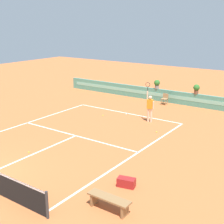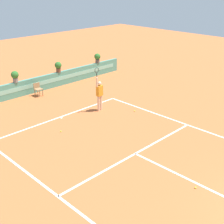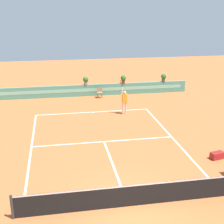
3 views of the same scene
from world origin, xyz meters
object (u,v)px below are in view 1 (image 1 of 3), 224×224
at_px(tennis_ball_mid_court, 29,152).
at_px(potted_plant_centre, 157,84).
at_px(bench_courtside, 109,200).
at_px(potted_plant_right, 196,88).
at_px(ball_kid_chair, 165,98).
at_px(tennis_player, 150,106).
at_px(tennis_ball_by_sideline, 103,115).
at_px(tennis_ball_near_baseline, 157,132).
at_px(gear_bag, 126,182).

bearing_deg(tennis_ball_mid_court, potted_plant_centre, 88.86).
relative_size(bench_courtside, potted_plant_right, 2.21).
relative_size(ball_kid_chair, bench_courtside, 0.53).
bearing_deg(tennis_player, potted_plant_right, 78.86).
bearing_deg(tennis_player, potted_plant_centre, 112.87).
distance_m(tennis_ball_by_sideline, potted_plant_centre, 6.23).
relative_size(ball_kid_chair, potted_plant_right, 1.17).
bearing_deg(tennis_ball_near_baseline, ball_kid_chair, 111.85).
distance_m(ball_kid_chair, tennis_player, 4.78).
bearing_deg(potted_plant_right, gear_bag, -80.69).
relative_size(gear_bag, potted_plant_centre, 0.97).
bearing_deg(tennis_ball_by_sideline, tennis_player, 11.52).
bearing_deg(ball_kid_chair, tennis_player, -75.92).
relative_size(gear_bag, potted_plant_right, 0.97).
relative_size(tennis_player, tennis_ball_by_sideline, 38.01).
xyz_separation_m(ball_kid_chair, tennis_player, (1.15, -4.60, 0.57)).
bearing_deg(tennis_ball_by_sideline, gear_bag, -47.92).
height_order(gear_bag, potted_plant_right, potted_plant_right).
distance_m(bench_courtside, gear_bag, 1.75).
bearing_deg(tennis_ball_mid_court, bench_courtside, -15.58).
bearing_deg(potted_plant_centre, tennis_ball_mid_court, -91.14).
xyz_separation_m(ball_kid_chair, tennis_ball_by_sideline, (-2.10, -5.27, -0.44)).
distance_m(tennis_player, tennis_ball_by_sideline, 3.47).
bearing_deg(bench_courtside, potted_plant_centre, 111.46).
distance_m(ball_kid_chair, gear_bag, 13.16).
bearing_deg(tennis_ball_near_baseline, tennis_ball_mid_court, -121.26).
relative_size(ball_kid_chair, potted_plant_centre, 1.17).
height_order(bench_courtside, tennis_player, tennis_player).
distance_m(gear_bag, tennis_ball_by_sideline, 9.64).
height_order(tennis_ball_by_sideline, potted_plant_right, potted_plant_right).
bearing_deg(ball_kid_chair, tennis_ball_mid_court, -96.24).
bearing_deg(tennis_player, gear_bag, -67.69).
relative_size(tennis_ball_near_baseline, tennis_ball_by_sideline, 1.00).
xyz_separation_m(tennis_ball_by_sideline, potted_plant_right, (4.30, 6.00, 1.38)).
bearing_deg(potted_plant_centre, tennis_player, -67.13).
bearing_deg(tennis_ball_mid_court, tennis_player, 72.18).
xyz_separation_m(tennis_player, tennis_ball_near_baseline, (1.30, -1.53, -1.02)).
relative_size(bench_courtside, gear_bag, 2.29).
distance_m(bench_courtside, tennis_ball_by_sideline, 11.19).
bearing_deg(tennis_ball_mid_court, gear_bag, -0.03).
bearing_deg(tennis_ball_by_sideline, tennis_ball_near_baseline, -10.74).
relative_size(tennis_player, potted_plant_right, 3.57).
bearing_deg(bench_courtside, ball_kid_chair, 108.56).
distance_m(ball_kid_chair, tennis_ball_mid_court, 12.50).
xyz_separation_m(tennis_ball_by_sideline, potted_plant_centre, (1.00, 6.00, 1.38)).
relative_size(tennis_ball_mid_court, potted_plant_centre, 0.09).
relative_size(ball_kid_chair, tennis_ball_near_baseline, 12.50).
xyz_separation_m(ball_kid_chair, tennis_ball_mid_court, (-1.36, -12.42, -0.44)).
distance_m(bench_courtside, potted_plant_right, 15.10).
xyz_separation_m(bench_courtside, gear_bag, (-0.38, 1.70, -0.20)).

